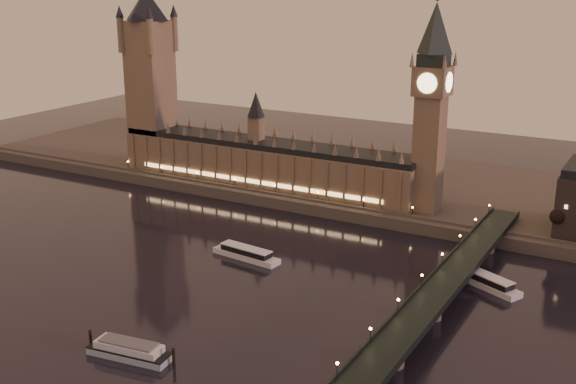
% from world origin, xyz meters
% --- Properties ---
extents(ground, '(700.00, 700.00, 0.00)m').
position_xyz_m(ground, '(0.00, 0.00, 0.00)').
color(ground, black).
rests_on(ground, ground).
extents(far_embankment, '(560.00, 130.00, 6.00)m').
position_xyz_m(far_embankment, '(30.00, 165.00, 3.00)').
color(far_embankment, '#423D35').
rests_on(far_embankment, ground).
extents(palace_of_westminster, '(180.00, 26.62, 52.00)m').
position_xyz_m(palace_of_westminster, '(-40.12, 120.99, 21.71)').
color(palace_of_westminster, brown).
rests_on(palace_of_westminster, ground).
extents(victoria_tower, '(31.68, 31.68, 118.00)m').
position_xyz_m(victoria_tower, '(-120.00, 121.00, 65.79)').
color(victoria_tower, brown).
rests_on(victoria_tower, ground).
extents(big_ben, '(17.68, 17.68, 104.00)m').
position_xyz_m(big_ben, '(53.99, 120.99, 63.95)').
color(big_ben, brown).
rests_on(big_ben, ground).
extents(westminster_bridge, '(13.20, 260.00, 15.30)m').
position_xyz_m(westminster_bridge, '(91.61, 0.00, 5.52)').
color(westminster_bridge, black).
rests_on(westminster_bridge, ground).
extents(bare_tree_0, '(6.57, 6.57, 13.36)m').
position_xyz_m(bare_tree_0, '(120.57, 109.00, 15.99)').
color(bare_tree_0, black).
rests_on(bare_tree_0, ground).
extents(cruise_boat_a, '(33.57, 10.77, 5.28)m').
position_xyz_m(cruise_boat_a, '(2.10, 34.37, 2.32)').
color(cruise_boat_a, silver).
rests_on(cruise_boat_a, ground).
extents(cruise_boat_b, '(29.05, 18.92, 5.31)m').
position_xyz_m(cruise_boat_b, '(103.03, 55.79, 2.34)').
color(cruise_boat_b, silver).
rests_on(cruise_boat_b, ground).
extents(moored_barge, '(32.87, 11.53, 6.07)m').
position_xyz_m(moored_barge, '(14.97, -56.57, 2.56)').
color(moored_barge, '#98B4C2').
rests_on(moored_barge, ground).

